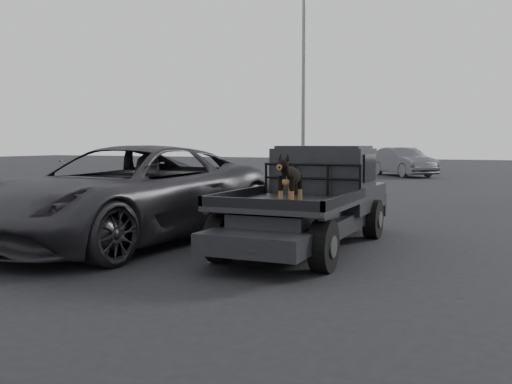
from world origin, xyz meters
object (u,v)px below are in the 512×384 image
at_px(parked_suv, 128,194).
at_px(distant_car_a, 403,162).
at_px(flatbed_ute, 307,222).
at_px(dog, 291,180).
at_px(floodlight_near, 304,30).

height_order(parked_suv, distant_car_a, parked_suv).
xyz_separation_m(flatbed_ute, distant_car_a, (-2.26, 23.00, 0.34)).
distance_m(dog, floodlight_near, 20.30).
xyz_separation_m(flatbed_ute, parked_suv, (-3.31, -0.71, 0.45)).
relative_size(flatbed_ute, dog, 7.30).
bearing_deg(flatbed_ute, dog, -81.41).
xyz_separation_m(flatbed_ute, dog, (0.22, -1.43, 0.83)).
distance_m(flatbed_ute, dog, 1.67).
relative_size(parked_suv, distant_car_a, 1.35).
xyz_separation_m(parked_suv, floodlight_near, (-2.72, 17.65, 6.34)).
xyz_separation_m(distant_car_a, floodlight_near, (-3.78, -6.06, 6.45)).
bearing_deg(dog, distant_car_a, 95.78).
bearing_deg(parked_suv, floodlight_near, 104.36).
xyz_separation_m(dog, floodlight_near, (-6.25, 18.37, 5.96)).
bearing_deg(floodlight_near, dog, -71.20).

